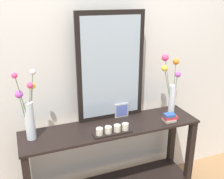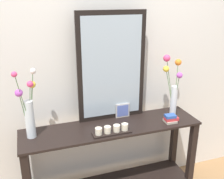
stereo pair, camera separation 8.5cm
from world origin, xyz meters
name	(u,v)px [view 2 (the right image)]	position (x,y,z in m)	size (l,w,h in m)	color
wall_back	(101,57)	(0.00, 0.31, 1.35)	(6.40, 0.08, 2.70)	silver
console_table	(112,158)	(0.00, 0.00, 0.50)	(1.53, 0.38, 0.82)	black
mirror_leaning	(112,67)	(0.05, 0.16, 1.29)	(0.60, 0.03, 0.94)	black
tall_vase_left	(29,110)	(-0.66, 0.03, 1.05)	(0.17, 0.17, 0.56)	silver
vase_right	(173,86)	(0.60, 0.05, 1.10)	(0.22, 0.19, 0.57)	silver
candle_tray	(112,130)	(-0.04, -0.12, 0.85)	(0.32, 0.09, 0.07)	black
picture_frame_small	(123,111)	(0.15, 0.14, 0.88)	(0.13, 0.01, 0.13)	#B7B2AD
book_stack	(171,119)	(0.51, -0.10, 0.85)	(0.12, 0.09, 0.07)	#B2A893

